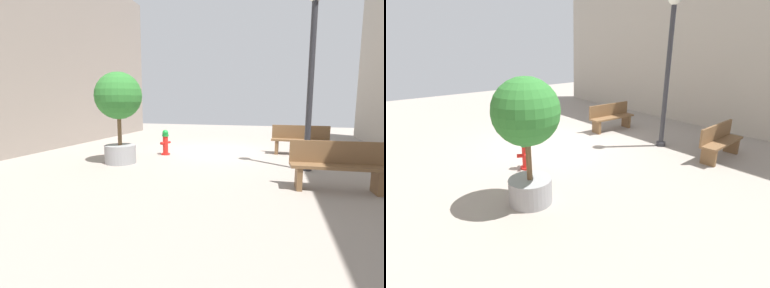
% 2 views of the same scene
% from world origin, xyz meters
% --- Properties ---
extents(ground_plane, '(23.40, 23.40, 0.00)m').
position_xyz_m(ground_plane, '(0.00, 0.00, 0.00)').
color(ground_plane, gray).
extents(fire_hydrant, '(0.36, 0.38, 0.82)m').
position_xyz_m(fire_hydrant, '(1.49, 1.03, 0.41)').
color(fire_hydrant, red).
rests_on(fire_hydrant, ground_plane).
extents(bench_near, '(1.80, 0.56, 0.95)m').
position_xyz_m(bench_near, '(-2.72, -0.16, 0.50)').
color(bench_near, brown).
rests_on(bench_near, ground_plane).
extents(bench_far, '(1.76, 0.52, 0.95)m').
position_xyz_m(bench_far, '(-3.08, 3.74, 0.50)').
color(bench_far, brown).
rests_on(bench_far, ground_plane).
extents(planter_tree, '(1.29, 1.29, 2.52)m').
position_xyz_m(planter_tree, '(2.24, 2.60, 1.63)').
color(planter_tree, gray).
rests_on(planter_tree, ground_plane).
extents(street_lamp, '(0.36, 0.36, 4.37)m').
position_xyz_m(street_lamp, '(-2.70, 2.11, 2.69)').
color(street_lamp, '#2D2D33').
rests_on(street_lamp, ground_plane).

